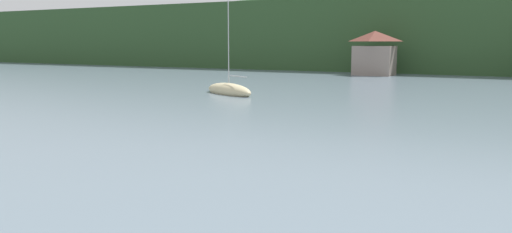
{
  "coord_description": "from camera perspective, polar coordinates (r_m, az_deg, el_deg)",
  "views": [
    {
      "loc": [
        9.34,
        32.88,
        5.25
      ],
      "look_at": [
        0.0,
        49.97,
        2.4
      ],
      "focal_mm": 35.61,
      "sensor_mm": 36.0,
      "label": 1
    }
  ],
  "objects": [
    {
      "name": "sailboat_far_8",
      "position": [
        51.93,
        -3.07,
        2.93
      ],
      "size": [
        7.71,
        5.3,
        10.71
      ],
      "rotation": [
        0.0,
        0.0,
        2.67
      ],
      "color": "#CCBC8E",
      "rests_on": "ground_plane"
    },
    {
      "name": "wooded_hillside",
      "position": [
        118.8,
        22.24,
        7.9
      ],
      "size": [
        352.0,
        55.07,
        26.83
      ],
      "color": "#2D4C28",
      "rests_on": "ground_plane"
    },
    {
      "name": "shore_building_west",
      "position": [
        84.25,
        13.17,
        6.89
      ],
      "size": [
        6.38,
        5.03,
        7.07
      ],
      "color": "gray",
      "rests_on": "ground_plane"
    }
  ]
}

